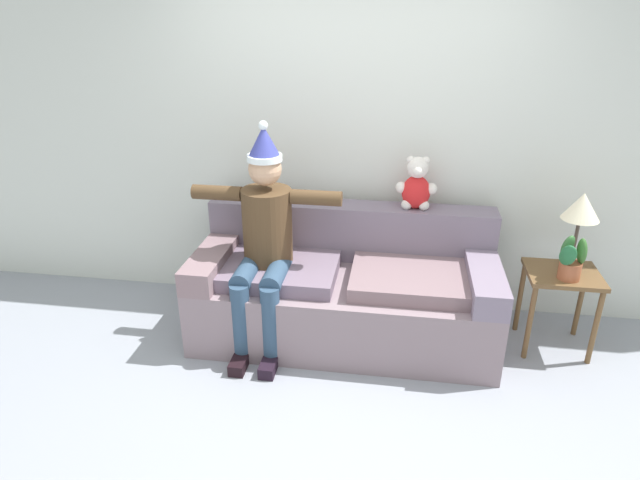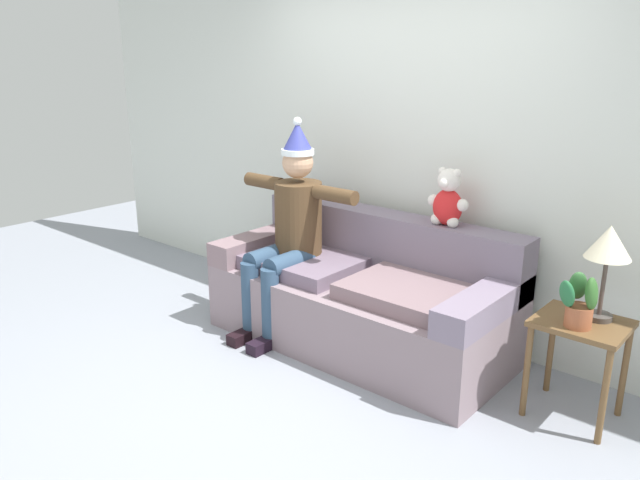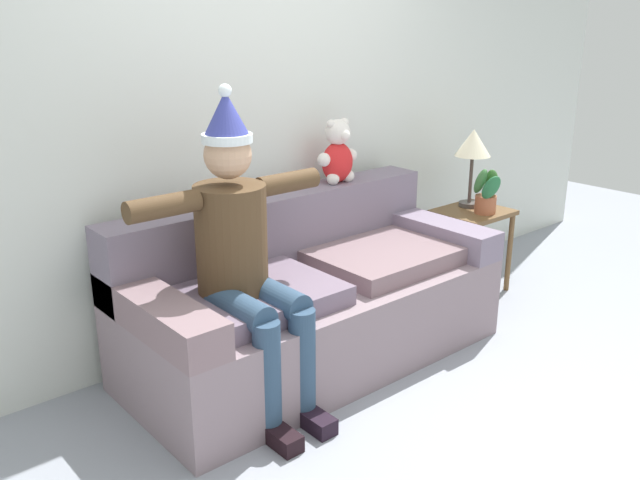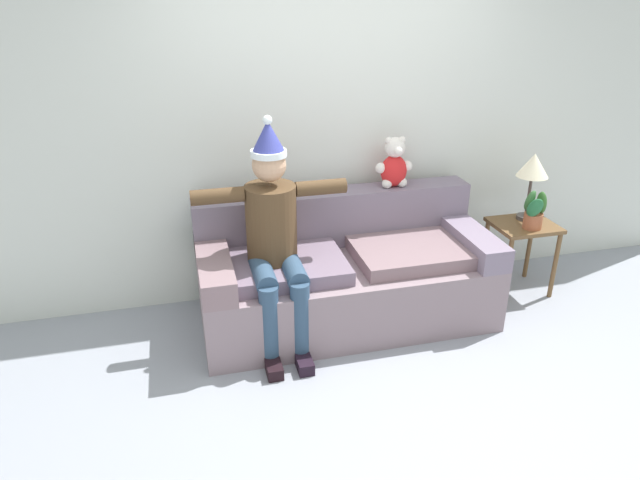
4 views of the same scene
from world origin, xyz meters
name	(u,v)px [view 4 (image 4 of 4)]	position (x,y,z in m)	size (l,w,h in m)	color
ground_plane	(391,400)	(0.00, 0.00, 0.00)	(10.00, 10.00, 0.00)	#9196A2
back_wall	(326,121)	(0.00, 1.55, 1.35)	(7.00, 0.10, 2.70)	silver
couch	(344,273)	(0.00, 1.01, 0.35)	(2.09, 0.92, 0.88)	gray
person_seated	(274,234)	(-0.54, 0.84, 0.79)	(1.02, 0.77, 1.55)	#513923
teddy_bear	(394,164)	(0.46, 1.30, 1.06)	(0.29, 0.17, 0.38)	red
side_table	(522,236)	(1.46, 1.04, 0.47)	(0.47, 0.41, 0.58)	brown
table_lamp	(533,168)	(1.52, 1.12, 1.00)	(0.24, 0.24, 0.53)	#49423E
potted_plant	(534,211)	(1.46, 0.94, 0.72)	(0.20, 0.27, 0.32)	#A75837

